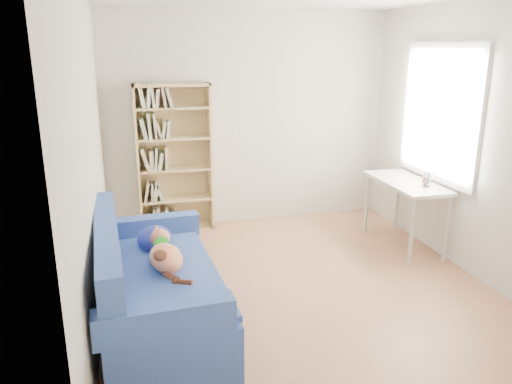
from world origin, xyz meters
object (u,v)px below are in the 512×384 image
pen_cup (426,181)px  desk (406,188)px  sofa (153,290)px  bookshelf (175,165)px

pen_cup → desk: bearing=109.3°
sofa → desk: sofa is taller
sofa → bookshelf: bookshelf is taller
sofa → pen_cup: bearing=13.1°
sofa → desk: size_ratio=1.71×
bookshelf → desk: size_ratio=1.60×
bookshelf → pen_cup: bookshelf is taller
sofa → pen_cup: 3.06m
sofa → bookshelf: size_ratio=1.07×
desk → pen_cup: size_ratio=6.82×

